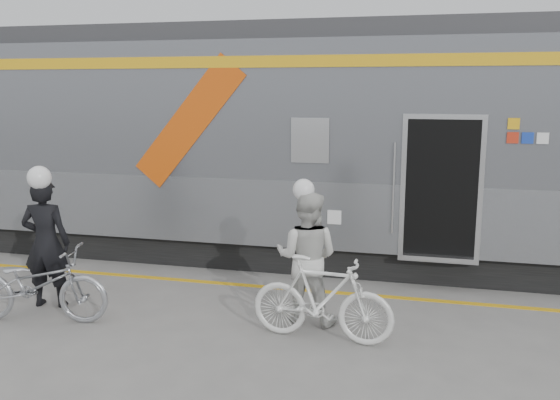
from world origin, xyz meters
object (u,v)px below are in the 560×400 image
(man, at_px, (46,243))
(woman, at_px, (307,257))
(bicycle_right, at_px, (322,299))
(bicycle_left, at_px, (36,285))

(man, distance_m, woman, 3.67)
(bicycle_right, bearing_deg, man, 90.92)
(man, height_order, woman, man)
(bicycle_left, height_order, woman, woman)
(man, bearing_deg, bicycle_right, 166.55)
(bicycle_right, bearing_deg, bicycle_left, 99.09)
(man, bearing_deg, bicycle_left, 100.13)
(man, relative_size, bicycle_left, 0.95)
(man, relative_size, woman, 1.05)
(bicycle_left, distance_m, woman, 3.58)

